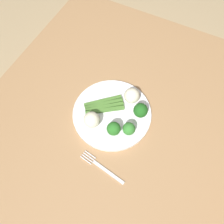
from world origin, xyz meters
TOP-DOWN VIEW (x-y plane):
  - ground_plane at (0.00, 0.00)m, footprint 6.00×6.00m
  - dining_table at (0.00, 0.00)m, footprint 1.13×1.01m
  - plate at (0.02, 0.04)m, footprint 0.28×0.28m
  - asparagus_bundle at (0.03, 0.08)m, footprint 0.13×0.14m
  - broccoli_right at (0.05, -0.05)m, footprint 0.05×0.05m
  - broccoli_front_left at (-0.03, -0.04)m, footprint 0.04×0.04m
  - broccoli_outer_edge at (-0.05, -0.00)m, footprint 0.05×0.05m
  - cauliflower_mid at (0.10, 0.00)m, footprint 0.06×0.06m
  - cauliflower_near_fork at (-0.05, 0.08)m, footprint 0.06×0.06m
  - fork at (-0.17, -0.02)m, footprint 0.04×0.17m

SIDE VIEW (x-z plane):
  - ground_plane at x=0.00m, z-range -0.02..0.00m
  - dining_table at x=0.00m, z-range 0.26..0.98m
  - fork at x=-0.17m, z-range 0.72..0.72m
  - plate at x=0.02m, z-range 0.72..0.74m
  - asparagus_bundle at x=0.03m, z-range 0.74..0.75m
  - cauliflower_mid at x=0.10m, z-range 0.74..0.79m
  - cauliflower_near_fork at x=-0.05m, z-range 0.74..0.79m
  - broccoli_front_left at x=-0.03m, z-range 0.74..0.79m
  - broccoli_outer_edge at x=-0.05m, z-range 0.74..0.80m
  - broccoli_right at x=0.05m, z-range 0.74..0.80m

